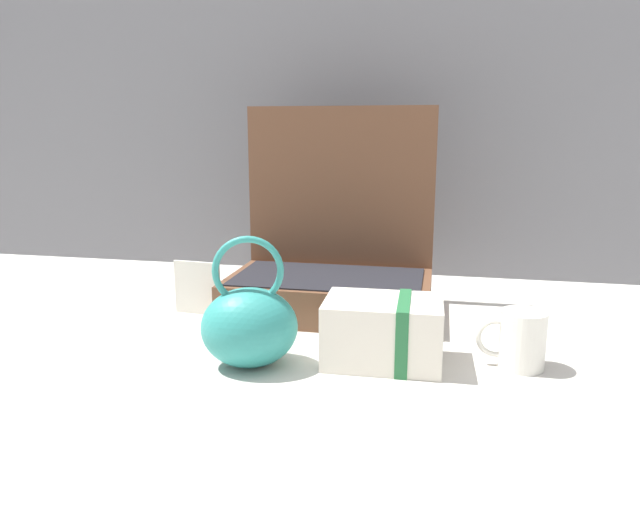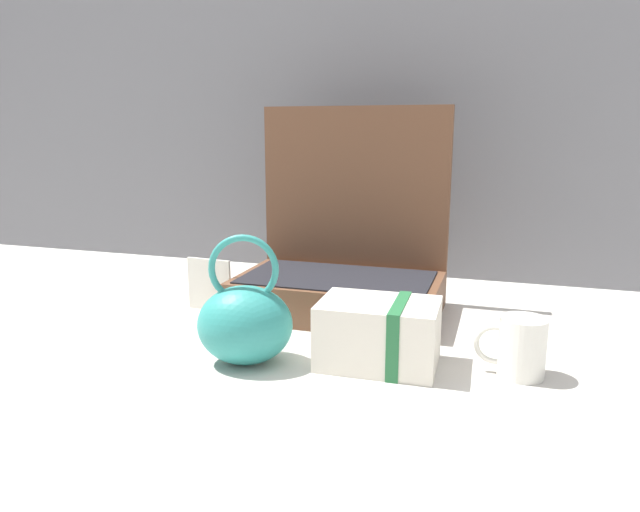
{
  "view_description": "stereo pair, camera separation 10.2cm",
  "coord_description": "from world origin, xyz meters",
  "px_view_note": "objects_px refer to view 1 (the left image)",
  "views": [
    {
      "loc": [
        0.18,
        -0.99,
        0.38
      ],
      "look_at": [
        -0.02,
        -0.02,
        0.17
      ],
      "focal_mm": 32.7,
      "sensor_mm": 36.0,
      "label": 1
    },
    {
      "loc": [
        0.28,
        -0.97,
        0.38
      ],
      "look_at": [
        -0.02,
        -0.02,
        0.17
      ],
      "focal_mm": 32.7,
      "sensor_mm": 36.0,
      "label": 2
    }
  ],
  "objects_px": {
    "coffee_mug": "(521,340)",
    "info_card_left": "(198,288)",
    "cream_toiletry_bag": "(385,331)",
    "open_suitcase": "(333,262)",
    "teal_pouch_handbag": "(249,325)"
  },
  "relations": [
    {
      "from": "coffee_mug",
      "to": "info_card_left",
      "type": "relative_size",
      "value": 0.98
    },
    {
      "from": "cream_toiletry_bag",
      "to": "info_card_left",
      "type": "height_order",
      "value": "info_card_left"
    },
    {
      "from": "info_card_left",
      "to": "cream_toiletry_bag",
      "type": "bearing_deg",
      "value": -18.74
    },
    {
      "from": "open_suitcase",
      "to": "coffee_mug",
      "type": "bearing_deg",
      "value": -36.05
    },
    {
      "from": "coffee_mug",
      "to": "cream_toiletry_bag",
      "type": "bearing_deg",
      "value": -174.29
    },
    {
      "from": "open_suitcase",
      "to": "coffee_mug",
      "type": "distance_m",
      "value": 0.45
    },
    {
      "from": "coffee_mug",
      "to": "info_card_left",
      "type": "distance_m",
      "value": 0.65
    },
    {
      "from": "open_suitcase",
      "to": "info_card_left",
      "type": "distance_m",
      "value": 0.29
    },
    {
      "from": "teal_pouch_handbag",
      "to": "coffee_mug",
      "type": "bearing_deg",
      "value": 10.81
    },
    {
      "from": "teal_pouch_handbag",
      "to": "info_card_left",
      "type": "distance_m",
      "value": 0.31
    },
    {
      "from": "open_suitcase",
      "to": "info_card_left",
      "type": "height_order",
      "value": "open_suitcase"
    },
    {
      "from": "cream_toiletry_bag",
      "to": "teal_pouch_handbag",
      "type": "bearing_deg",
      "value": -164.17
    },
    {
      "from": "open_suitcase",
      "to": "info_card_left",
      "type": "relative_size",
      "value": 3.82
    },
    {
      "from": "open_suitcase",
      "to": "teal_pouch_handbag",
      "type": "xyz_separation_m",
      "value": [
        -0.07,
        -0.35,
        -0.03
      ]
    },
    {
      "from": "info_card_left",
      "to": "open_suitcase",
      "type": "bearing_deg",
      "value": 26.07
    }
  ]
}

